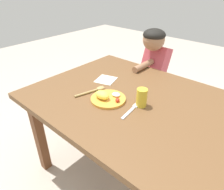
# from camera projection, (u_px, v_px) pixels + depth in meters

# --- Properties ---
(ground_plane) EXTENTS (8.00, 8.00, 0.00)m
(ground_plane) POSITION_uv_depth(u_px,v_px,m) (127.00, 172.00, 1.62)
(ground_plane) COLOR #B8AB9B
(dining_table) EXTENTS (1.27, 0.98, 0.70)m
(dining_table) POSITION_uv_depth(u_px,v_px,m) (131.00, 109.00, 1.31)
(dining_table) COLOR brown
(dining_table) RESTS_ON ground_plane
(plate) EXTENTS (0.21, 0.21, 0.06)m
(plate) POSITION_uv_depth(u_px,v_px,m) (107.00, 98.00, 1.23)
(plate) COLOR gold
(plate) RESTS_ON dining_table
(fork) EXTENTS (0.05, 0.22, 0.01)m
(fork) POSITION_uv_depth(u_px,v_px,m) (132.00, 110.00, 1.14)
(fork) COLOR silver
(fork) RESTS_ON dining_table
(spoon) EXTENTS (0.09, 0.22, 0.02)m
(spoon) POSITION_uv_depth(u_px,v_px,m) (95.00, 90.00, 1.33)
(spoon) COLOR tan
(spoon) RESTS_ON dining_table
(drinking_cup) EXTENTS (0.06, 0.06, 0.11)m
(drinking_cup) POSITION_uv_depth(u_px,v_px,m) (142.00, 98.00, 1.16)
(drinking_cup) COLOR gold
(drinking_cup) RESTS_ON dining_table
(person) EXTENTS (0.21, 0.43, 1.00)m
(person) POSITION_uv_depth(u_px,v_px,m) (153.00, 78.00, 1.85)
(person) COLOR #4C5364
(person) RESTS_ON ground_plane
(napkin) EXTENTS (0.17, 0.17, 0.00)m
(napkin) POSITION_uv_depth(u_px,v_px,m) (106.00, 80.00, 1.47)
(napkin) COLOR white
(napkin) RESTS_ON dining_table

